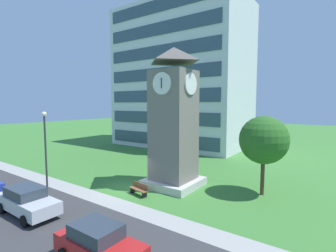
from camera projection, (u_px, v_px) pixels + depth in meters
ground_plane at (127, 189)px, 19.95m from camera, size 160.00×160.00×0.00m
street_asphalt at (42, 223)px, 14.32m from camera, size 120.00×7.20×0.01m
kerb_strip at (102, 199)px, 17.90m from camera, size 120.00×1.60×0.01m
office_building at (182, 78)px, 41.07m from camera, size 20.80×12.36×22.40m
clock_tower at (174, 125)px, 20.40m from camera, size 4.16×4.16×11.39m
park_bench at (139, 189)px, 18.68m from camera, size 1.86×0.82×0.88m
street_lamp at (45, 143)px, 19.25m from camera, size 0.36×0.36×6.26m
tree_near_tower at (264, 140)px, 18.43m from camera, size 3.59×3.59×5.98m
parked_car_silver at (27, 200)px, 15.42m from camera, size 4.79×2.02×1.69m
parked_car_red at (99, 244)px, 10.66m from camera, size 4.22×1.94×1.69m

